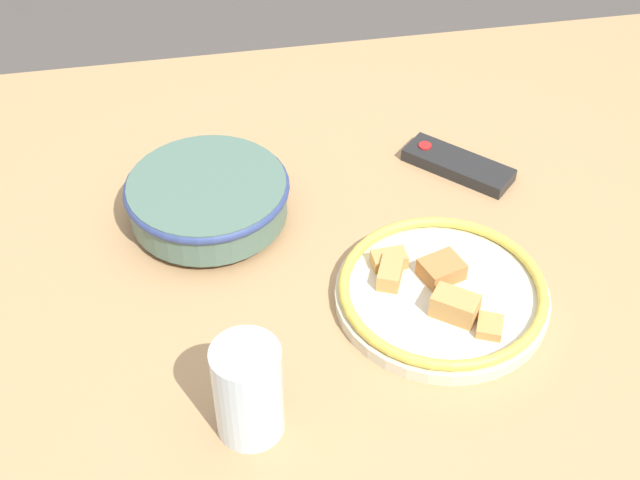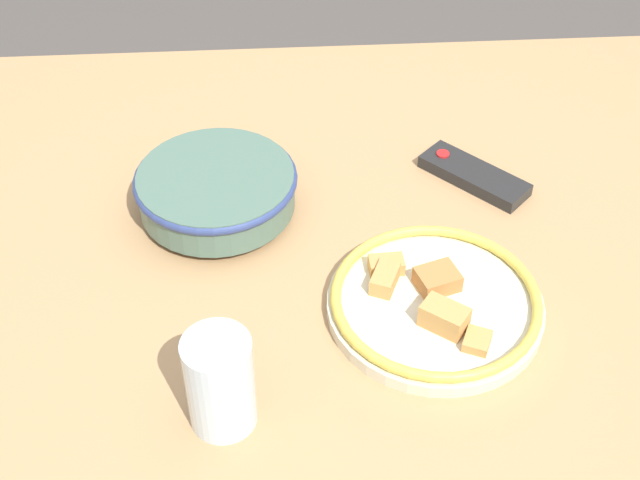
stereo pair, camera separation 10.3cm
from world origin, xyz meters
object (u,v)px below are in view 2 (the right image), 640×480
object	(u,v)px
tv_remote	(474,176)
food_plate	(435,302)
drinking_glass	(220,382)
noodle_bowl	(216,189)

from	to	relation	value
tv_remote	food_plate	bearing A→B (deg)	-156.14
food_plate	drinking_glass	distance (m)	0.31
food_plate	drinking_glass	xyz separation A→B (m)	(-0.27, -0.15, 0.05)
noodle_bowl	tv_remote	distance (m)	0.39
noodle_bowl	drinking_glass	distance (m)	0.37
noodle_bowl	food_plate	xyz separation A→B (m)	(0.28, -0.22, -0.02)
food_plate	noodle_bowl	bearing A→B (deg)	142.51
noodle_bowl	tv_remote	xyz separation A→B (m)	(0.38, 0.05, -0.03)
noodle_bowl	food_plate	world-z (taller)	noodle_bowl
tv_remote	drinking_glass	world-z (taller)	drinking_glass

